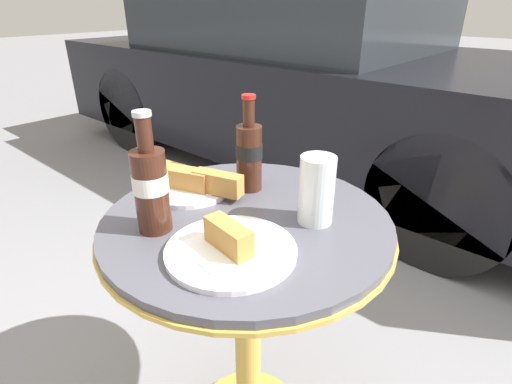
% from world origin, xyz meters
% --- Properties ---
extents(bistro_table, '(0.67, 0.67, 0.71)m').
position_xyz_m(bistro_table, '(0.00, 0.00, 0.56)').
color(bistro_table, gold).
rests_on(bistro_table, ground_plane).
extents(cola_bottle_left, '(0.07, 0.07, 0.26)m').
position_xyz_m(cola_bottle_left, '(-0.11, -0.17, 0.82)').
color(cola_bottle_left, '#3D1E14').
rests_on(cola_bottle_left, bistro_table).
extents(cola_bottle_right, '(0.07, 0.07, 0.24)m').
position_xyz_m(cola_bottle_right, '(-0.10, 0.12, 0.81)').
color(cola_bottle_right, '#3D1E14').
rests_on(cola_bottle_right, bistro_table).
extents(drinking_glass, '(0.08, 0.08, 0.15)m').
position_xyz_m(drinking_glass, '(0.13, 0.09, 0.78)').
color(drinking_glass, black).
rests_on(drinking_glass, bistro_table).
extents(lunch_plate_near, '(0.26, 0.26, 0.07)m').
position_xyz_m(lunch_plate_near, '(0.07, -0.13, 0.73)').
color(lunch_plate_near, white).
rests_on(lunch_plate_near, bistro_table).
extents(lunch_plate_far, '(0.29, 0.20, 0.07)m').
position_xyz_m(lunch_plate_far, '(-0.20, 0.00, 0.74)').
color(lunch_plate_far, white).
rests_on(lunch_plate_far, bistro_table).
extents(parked_car, '(4.02, 1.69, 1.27)m').
position_xyz_m(parked_car, '(-1.18, 1.94, 0.61)').
color(parked_car, black).
rests_on(parked_car, ground_plane).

